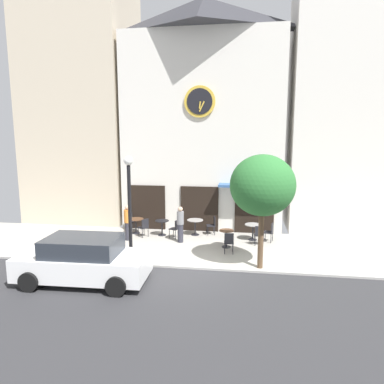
{
  "coord_description": "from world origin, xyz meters",
  "views": [
    {
      "loc": [
        1.65,
        -12.08,
        4.89
      ],
      "look_at": [
        -0.54,
        2.62,
        2.44
      ],
      "focal_mm": 32.63,
      "sensor_mm": 36.0,
      "label": 1
    }
  ],
  "objects_px": {
    "cafe_chair_right_end": "(129,220)",
    "cafe_chair_curbside": "(259,234)",
    "street_lamp": "(130,208)",
    "cafe_table_leftmost": "(162,225)",
    "cafe_table_center_left": "(226,236)",
    "cafe_chair_by_entrance": "(144,226)",
    "cafe_chair_under_awning": "(176,227)",
    "cafe_chair_near_lamp": "(270,231)",
    "cafe_table_center": "(136,223)",
    "cafe_table_rightmost": "(253,229)",
    "cafe_table_near_door": "(195,224)",
    "cafe_chair_corner": "(212,224)",
    "pedestrian_grey": "(180,224)",
    "parked_car_white": "(83,260)",
    "cafe_chair_near_tree": "(229,241)",
    "pedestrian_orange": "(128,222)",
    "street_tree": "(263,186)"
  },
  "relations": [
    {
      "from": "pedestrian_grey",
      "to": "cafe_chair_curbside",
      "type": "bearing_deg",
      "value": 1.3
    },
    {
      "from": "parked_car_white",
      "to": "cafe_chair_near_tree",
      "type": "bearing_deg",
      "value": 37.17
    },
    {
      "from": "cafe_chair_near_lamp",
      "to": "pedestrian_grey",
      "type": "height_order",
      "value": "pedestrian_grey"
    },
    {
      "from": "street_lamp",
      "to": "cafe_table_center_left",
      "type": "distance_m",
      "value": 4.49
    },
    {
      "from": "cafe_chair_near_lamp",
      "to": "cafe_chair_corner",
      "type": "height_order",
      "value": "same"
    },
    {
      "from": "cafe_table_leftmost",
      "to": "cafe_chair_right_end",
      "type": "bearing_deg",
      "value": 158.86
    },
    {
      "from": "cafe_chair_near_lamp",
      "to": "parked_car_white",
      "type": "distance_m",
      "value": 8.47
    },
    {
      "from": "pedestrian_orange",
      "to": "cafe_table_center_left",
      "type": "bearing_deg",
      "value": -4.73
    },
    {
      "from": "cafe_chair_curbside",
      "to": "cafe_chair_under_awning",
      "type": "distance_m",
      "value": 3.92
    },
    {
      "from": "street_lamp",
      "to": "cafe_chair_corner",
      "type": "bearing_deg",
      "value": 53.92
    },
    {
      "from": "cafe_chair_near_tree",
      "to": "pedestrian_grey",
      "type": "bearing_deg",
      "value": 151.31
    },
    {
      "from": "cafe_table_rightmost",
      "to": "cafe_table_near_door",
      "type": "bearing_deg",
      "value": 171.27
    },
    {
      "from": "cafe_table_center_left",
      "to": "cafe_table_leftmost",
      "type": "bearing_deg",
      "value": 156.81
    },
    {
      "from": "street_lamp",
      "to": "cafe_chair_near_lamp",
      "type": "xyz_separation_m",
      "value": [
        5.62,
        3.11,
        -1.55
      ]
    },
    {
      "from": "pedestrian_orange",
      "to": "parked_car_white",
      "type": "height_order",
      "value": "pedestrian_orange"
    },
    {
      "from": "street_lamp",
      "to": "cafe_table_leftmost",
      "type": "distance_m",
      "value": 3.8
    },
    {
      "from": "cafe_chair_right_end",
      "to": "cafe_chair_curbside",
      "type": "bearing_deg",
      "value": -13.94
    },
    {
      "from": "cafe_table_near_door",
      "to": "cafe_table_rightmost",
      "type": "bearing_deg",
      "value": -8.73
    },
    {
      "from": "cafe_chair_by_entrance",
      "to": "street_lamp",
      "type": "bearing_deg",
      "value": -83.6
    },
    {
      "from": "street_lamp",
      "to": "street_tree",
      "type": "bearing_deg",
      "value": -1.98
    },
    {
      "from": "cafe_chair_near_lamp",
      "to": "cafe_table_leftmost",
      "type": "bearing_deg",
      "value": 176.47
    },
    {
      "from": "pedestrian_orange",
      "to": "cafe_chair_corner",
      "type": "bearing_deg",
      "value": 21.68
    },
    {
      "from": "street_tree",
      "to": "cafe_table_rightmost",
      "type": "bearing_deg",
      "value": 93.07
    },
    {
      "from": "cafe_chair_corner",
      "to": "cafe_chair_curbside",
      "type": "bearing_deg",
      "value": -32.72
    },
    {
      "from": "cafe_table_center_left",
      "to": "cafe_table_rightmost",
      "type": "height_order",
      "value": "cafe_table_center_left"
    },
    {
      "from": "pedestrian_grey",
      "to": "parked_car_white",
      "type": "relative_size",
      "value": 0.38
    },
    {
      "from": "cafe_table_center_left",
      "to": "cafe_chair_by_entrance",
      "type": "bearing_deg",
      "value": 166.22
    },
    {
      "from": "cafe_table_near_door",
      "to": "cafe_chair_near_lamp",
      "type": "distance_m",
      "value": 3.62
    },
    {
      "from": "parked_car_white",
      "to": "cafe_chair_right_end",
      "type": "bearing_deg",
      "value": 95.26
    },
    {
      "from": "street_lamp",
      "to": "cafe_chair_corner",
      "type": "relative_size",
      "value": 4.55
    },
    {
      "from": "cafe_chair_corner",
      "to": "parked_car_white",
      "type": "height_order",
      "value": "parked_car_white"
    },
    {
      "from": "cafe_table_rightmost",
      "to": "cafe_chair_near_tree",
      "type": "distance_m",
      "value": 2.32
    },
    {
      "from": "street_lamp",
      "to": "cafe_chair_near_lamp",
      "type": "height_order",
      "value": "street_lamp"
    },
    {
      "from": "street_tree",
      "to": "cafe_table_leftmost",
      "type": "distance_m",
      "value": 6.37
    },
    {
      "from": "pedestrian_orange",
      "to": "cafe_table_center",
      "type": "bearing_deg",
      "value": 88.68
    },
    {
      "from": "street_tree",
      "to": "cafe_chair_curbside",
      "type": "relative_size",
      "value": 4.68
    },
    {
      "from": "street_tree",
      "to": "parked_car_white",
      "type": "bearing_deg",
      "value": -159.94
    },
    {
      "from": "cafe_table_near_door",
      "to": "cafe_table_center",
      "type": "bearing_deg",
      "value": -177.13
    },
    {
      "from": "cafe_table_near_door",
      "to": "cafe_chair_under_awning",
      "type": "bearing_deg",
      "value": -142.02
    },
    {
      "from": "cafe_table_rightmost",
      "to": "cafe_chair_by_entrance",
      "type": "height_order",
      "value": "cafe_chair_by_entrance"
    },
    {
      "from": "street_tree",
      "to": "cafe_chair_corner",
      "type": "xyz_separation_m",
      "value": [
        -2.14,
        4.14,
        -2.55
      ]
    },
    {
      "from": "cafe_table_center",
      "to": "cafe_chair_right_end",
      "type": "xyz_separation_m",
      "value": [
        -0.54,
        0.6,
        -0.03
      ]
    },
    {
      "from": "cafe_chair_near_tree",
      "to": "cafe_chair_under_awning",
      "type": "bearing_deg",
      "value": 144.74
    },
    {
      "from": "cafe_table_leftmost",
      "to": "cafe_chair_near_tree",
      "type": "relative_size",
      "value": 0.83
    },
    {
      "from": "cafe_table_near_door",
      "to": "pedestrian_orange",
      "type": "relative_size",
      "value": 0.47
    },
    {
      "from": "cafe_table_rightmost",
      "to": "parked_car_white",
      "type": "height_order",
      "value": "parked_car_white"
    },
    {
      "from": "cafe_table_near_door",
      "to": "cafe_chair_corner",
      "type": "xyz_separation_m",
      "value": [
        0.83,
        0.24,
        -0.04
      ]
    },
    {
      "from": "cafe_table_center",
      "to": "cafe_table_rightmost",
      "type": "xyz_separation_m",
      "value": [
        5.77,
        -0.28,
        -0.0
      ]
    },
    {
      "from": "cafe_table_near_door",
      "to": "cafe_chair_by_entrance",
      "type": "bearing_deg",
      "value": -163.95
    },
    {
      "from": "cafe_table_rightmost",
      "to": "street_lamp",
      "type": "bearing_deg",
      "value": -145.76
    }
  ]
}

